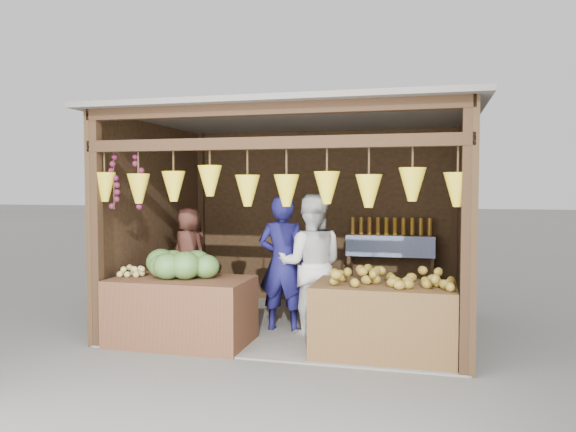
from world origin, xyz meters
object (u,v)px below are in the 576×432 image
(counter_left, at_px, (181,311))
(man_standing, at_px, (283,263))
(counter_right, at_px, (384,320))
(woman_standing, at_px, (311,264))
(vendor_seated, at_px, (189,251))

(counter_left, bearing_deg, man_standing, 39.26)
(counter_right, bearing_deg, woman_standing, 143.54)
(counter_left, relative_size, counter_right, 1.07)
(woman_standing, bearing_deg, counter_right, 134.88)
(counter_left, height_order, vendor_seated, vendor_seated)
(counter_left, xyz_separation_m, counter_right, (2.25, 0.08, 0.01))
(woman_standing, bearing_deg, man_standing, -12.99)
(counter_left, xyz_separation_m, man_standing, (0.97, 0.79, 0.46))
(counter_right, bearing_deg, man_standing, 151.10)
(counter_right, height_order, vendor_seated, vendor_seated)
(counter_left, bearing_deg, woman_standing, 29.90)
(counter_left, bearing_deg, vendor_seated, 110.47)
(counter_right, relative_size, woman_standing, 0.86)
(woman_standing, xyz_separation_m, vendor_seated, (-1.77, 0.41, 0.06))
(counter_left, relative_size, man_standing, 0.93)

